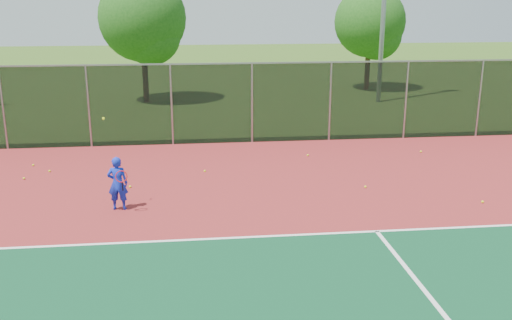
{
  "coord_description": "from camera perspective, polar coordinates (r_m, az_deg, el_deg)",
  "views": [
    {
      "loc": [
        -2.24,
        -9.07,
        5.33
      ],
      "look_at": [
        -0.64,
        5.0,
        1.3
      ],
      "focal_mm": 40.0,
      "sensor_mm": 36.0,
      "label": 1
    }
  ],
  "objects": [
    {
      "name": "ground",
      "position": [
        10.75,
        6.63,
        -13.94
      ],
      "size": [
        120.0,
        120.0,
        0.0
      ],
      "primitive_type": "plane",
      "color": "#315418",
      "rests_on": "ground"
    },
    {
      "name": "practice_ball_6",
      "position": [
        21.17,
        16.16,
        0.82
      ],
      "size": [
        0.07,
        0.07,
        0.07
      ],
      "primitive_type": "sphere",
      "color": "#E3F01C",
      "rests_on": "court_apron"
    },
    {
      "name": "practice_ball_2",
      "position": [
        19.2,
        -19.94,
        -1.04
      ],
      "size": [
        0.07,
        0.07,
        0.07
      ],
      "primitive_type": "sphere",
      "color": "#E3F01C",
      "rests_on": "court_apron"
    },
    {
      "name": "practice_ball_7",
      "position": [
        20.07,
        -21.39,
        -0.47
      ],
      "size": [
        0.07,
        0.07,
        0.07
      ],
      "primitive_type": "sphere",
      "color": "#E3F01C",
      "rests_on": "court_apron"
    },
    {
      "name": "practice_ball_5",
      "position": [
        18.12,
        -5.14,
        -1.1
      ],
      "size": [
        0.07,
        0.07,
        0.07
      ],
      "primitive_type": "sphere",
      "color": "#E3F01C",
      "rests_on": "court_apron"
    },
    {
      "name": "fence_back",
      "position": [
        21.52,
        -0.4,
        5.81
      ],
      "size": [
        30.0,
        0.06,
        3.03
      ],
      "color": "black",
      "rests_on": "court_apron"
    },
    {
      "name": "practice_ball_0",
      "position": [
        16.85,
        10.88,
        -2.65
      ],
      "size": [
        0.07,
        0.07,
        0.07
      ],
      "primitive_type": "sphere",
      "color": "#E3F01C",
      "rests_on": "court_apron"
    },
    {
      "name": "tree_back_left",
      "position": [
        30.62,
        -11.12,
        13.37
      ],
      "size": [
        4.49,
        4.49,
        6.6
      ],
      "color": "#3C2815",
      "rests_on": "ground"
    },
    {
      "name": "practice_ball_4",
      "position": [
        19.95,
        5.2,
        0.49
      ],
      "size": [
        0.07,
        0.07,
        0.07
      ],
      "primitive_type": "sphere",
      "color": "#E3F01C",
      "rests_on": "court_apron"
    },
    {
      "name": "tennis_player",
      "position": [
        15.12,
        -13.67,
        -2.27
      ],
      "size": [
        0.59,
        0.6,
        2.44
      ],
      "color": "#142AC3",
      "rests_on": "court_apron"
    },
    {
      "name": "court_apron",
      "position": [
        12.48,
        4.56,
        -9.39
      ],
      "size": [
        30.0,
        20.0,
        0.02
      ],
      "primitive_type": "cube",
      "color": "maroon",
      "rests_on": "ground"
    },
    {
      "name": "tree_back_mid",
      "position": [
        34.91,
        11.49,
        13.08
      ],
      "size": [
        4.13,
        4.13,
        6.06
      ],
      "color": "#3C2815",
      "rests_on": "ground"
    },
    {
      "name": "practice_ball_1",
      "position": [
        16.96,
        -12.48,
        -2.62
      ],
      "size": [
        0.07,
        0.07,
        0.07
      ],
      "primitive_type": "sphere",
      "color": "#E3F01C",
      "rests_on": "court_apron"
    },
    {
      "name": "practice_ball_3",
      "position": [
        18.7,
        -22.19,
        -1.71
      ],
      "size": [
        0.07,
        0.07,
        0.07
      ],
      "primitive_type": "sphere",
      "color": "#E3F01C",
      "rests_on": "court_apron"
    },
    {
      "name": "practice_ball_8",
      "position": [
        16.52,
        21.72,
        -3.9
      ],
      "size": [
        0.07,
        0.07,
        0.07
      ],
      "primitive_type": "sphere",
      "color": "#E3F01C",
      "rests_on": "court_apron"
    }
  ]
}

